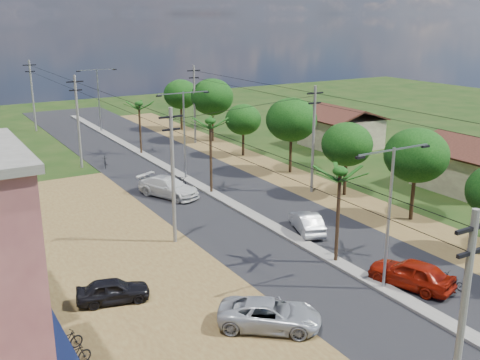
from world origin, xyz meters
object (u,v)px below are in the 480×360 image
object	(u,v)px
car_red_near	(411,274)
car_parked_dark	(113,291)
car_parked_silver	(270,315)
car_white_far	(169,188)
car_silver_mid	(307,223)
moto_rider_east	(453,281)

from	to	relation	value
car_red_near	car_parked_dark	bearing A→B (deg)	-42.43
car_red_near	car_parked_dark	size ratio (longest dim) A/B	1.24
car_red_near	car_parked_silver	size ratio (longest dim) A/B	0.94
car_red_near	car_white_far	world-z (taller)	car_white_far
car_silver_mid	car_parked_silver	distance (m)	12.76
car_silver_mid	car_white_far	bearing A→B (deg)	-47.69
car_white_far	car_parked_silver	xyz separation A→B (m)	(-4.11, -21.12, -0.11)
car_silver_mid	car_white_far	xyz separation A→B (m)	(-4.98, 12.16, 0.11)
car_red_near	car_parked_silver	distance (m)	9.04
car_red_near	moto_rider_east	world-z (taller)	car_red_near
car_parked_dark	car_red_near	bearing A→B (deg)	-100.63
car_white_far	car_silver_mid	bearing A→B (deg)	-92.54
car_red_near	car_white_far	xyz separation A→B (m)	(-4.92, 21.62, 0.00)
car_red_near	moto_rider_east	size ratio (longest dim) A/B	3.05
car_silver_mid	moto_rider_east	bearing A→B (deg)	119.73
car_red_near	car_white_far	size ratio (longest dim) A/B	0.85
car_parked_silver	car_parked_dark	bearing A→B (deg)	80.22
car_red_near	car_parked_dark	distance (m)	16.16
car_red_near	car_white_far	distance (m)	22.17
car_white_far	car_parked_silver	world-z (taller)	car_white_far
car_parked_dark	moto_rider_east	size ratio (longest dim) A/B	2.46
car_parked_dark	moto_rider_east	distance (m)	18.43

